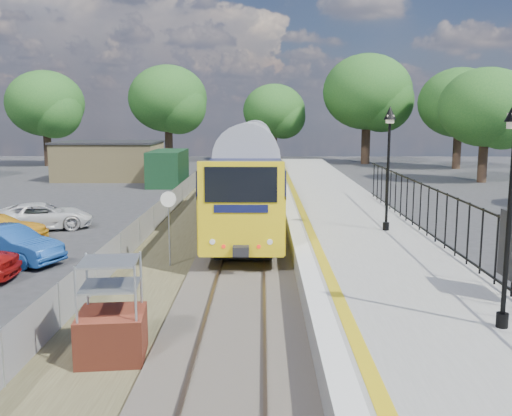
{
  "coord_description": "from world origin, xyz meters",
  "views": [
    {
      "loc": [
        0.67,
        -15.02,
        5.09
      ],
      "look_at": [
        0.44,
        4.33,
        2.0
      ],
      "focal_mm": 40.0,
      "sensor_mm": 36.0,
      "label": 1
    }
  ],
  "objects_px": {
    "train": "(253,159)",
    "speed_sign": "(169,217)",
    "brick_plinth": "(111,312)",
    "car_white": "(42,216)",
    "victorian_lamp_north": "(389,139)",
    "car_blue": "(8,245)"
  },
  "relations": [
    {
      "from": "train",
      "to": "speed_sign",
      "type": "distance_m",
      "value": 19.14
    },
    {
      "from": "brick_plinth",
      "to": "speed_sign",
      "type": "height_order",
      "value": "speed_sign"
    },
    {
      "from": "train",
      "to": "car_white",
      "type": "xyz_separation_m",
      "value": [
        -9.42,
        -12.35,
        -1.73
      ]
    },
    {
      "from": "victorian_lamp_north",
      "to": "car_blue",
      "type": "height_order",
      "value": "victorian_lamp_north"
    },
    {
      "from": "train",
      "to": "car_white",
      "type": "height_order",
      "value": "train"
    },
    {
      "from": "victorian_lamp_north",
      "to": "speed_sign",
      "type": "height_order",
      "value": "victorian_lamp_north"
    },
    {
      "from": "speed_sign",
      "to": "car_blue",
      "type": "relative_size",
      "value": 0.65
    },
    {
      "from": "victorian_lamp_north",
      "to": "speed_sign",
      "type": "distance_m",
      "value": 8.46
    },
    {
      "from": "speed_sign",
      "to": "victorian_lamp_north",
      "type": "bearing_deg",
      "value": 8.23
    },
    {
      "from": "brick_plinth",
      "to": "victorian_lamp_north",
      "type": "bearing_deg",
      "value": 51.0
    },
    {
      "from": "victorian_lamp_north",
      "to": "train",
      "type": "bearing_deg",
      "value": 107.44
    },
    {
      "from": "victorian_lamp_north",
      "to": "brick_plinth",
      "type": "distance_m",
      "value": 12.81
    },
    {
      "from": "car_blue",
      "to": "car_white",
      "type": "distance_m",
      "value": 6.26
    },
    {
      "from": "train",
      "to": "brick_plinth",
      "type": "xyz_separation_m",
      "value": [
        -2.5,
        -26.51,
        -1.28
      ]
    },
    {
      "from": "car_blue",
      "to": "speed_sign",
      "type": "bearing_deg",
      "value": -73.98
    },
    {
      "from": "victorian_lamp_north",
      "to": "train",
      "type": "xyz_separation_m",
      "value": [
        -5.3,
        16.87,
        -1.96
      ]
    },
    {
      "from": "brick_plinth",
      "to": "car_blue",
      "type": "bearing_deg",
      "value": 125.7
    },
    {
      "from": "car_blue",
      "to": "train",
      "type": "bearing_deg",
      "value": -3.36
    },
    {
      "from": "speed_sign",
      "to": "brick_plinth",
      "type": "bearing_deg",
      "value": -96.8
    },
    {
      "from": "train",
      "to": "speed_sign",
      "type": "bearing_deg",
      "value": -97.51
    },
    {
      "from": "brick_plinth",
      "to": "speed_sign",
      "type": "distance_m",
      "value": 7.57
    },
    {
      "from": "victorian_lamp_north",
      "to": "car_white",
      "type": "bearing_deg",
      "value": 162.9
    }
  ]
}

